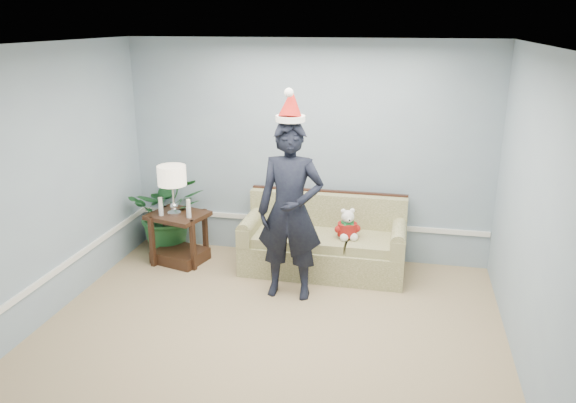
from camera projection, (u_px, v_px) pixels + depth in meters
The scene contains 10 objects.
room_shell at pixel (252, 220), 4.56m from camera, with size 4.54×5.04×2.74m.
wainscot_trim at pixel (180, 253), 6.16m from camera, with size 4.49×4.99×0.06m.
sofa at pixel (324, 244), 6.76m from camera, with size 1.93×0.83×0.90m.
side_table at pixel (180, 243), 6.99m from camera, with size 0.78×0.70×0.63m.
table_lamp at pixel (172, 178), 6.69m from camera, with size 0.34×0.34×0.61m.
candle_pair at pixel (175, 208), 6.73m from camera, with size 0.41×0.06×0.23m.
houseplant at pixel (169, 212), 7.26m from camera, with size 0.94×0.82×1.05m, color #23612E.
man at pixel (290, 211), 5.92m from camera, with size 0.71×0.46×1.93m, color black.
santa_hat at pixel (291, 106), 5.60m from camera, with size 0.30×0.34×0.35m.
teddy_bear at pixel (347, 227), 6.49m from camera, with size 0.29×0.29×0.37m.
Camera 1 is at (1.19, -4.13, 2.90)m, focal length 35.00 mm.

